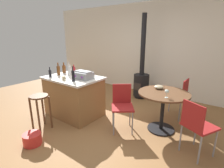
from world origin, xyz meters
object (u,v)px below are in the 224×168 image
wood_stove (141,79)px  bottle_6 (69,70)px  folding_chair_near (179,95)px  bottle_1 (64,69)px  cup_1 (80,74)px  folding_chair_left (197,124)px  plastic_bucket (32,139)px  wooden_stool (40,105)px  bottle_3 (70,71)px  serving_bowl (159,87)px  bottle_0 (50,73)px  folding_chair_far (122,104)px  kitchen_island (74,96)px  dining_table (163,102)px  bottle_5 (73,76)px  toolbox (84,75)px  cup_0 (64,78)px  wine_glass (167,92)px  bottle_4 (58,70)px  bottle_2 (74,70)px

wood_stove → bottle_6: bearing=-114.5°
folding_chair_near → bottle_1: size_ratio=3.46×
bottle_6 → cup_1: (0.17, 0.15, -0.08)m
wood_stove → bottle_6: 2.12m
folding_chair_left → plastic_bucket: size_ratio=2.94×
wooden_stool → bottle_3: 1.06m
wood_stove → bottle_1: size_ratio=9.12×
serving_bowl → bottle_0: bearing=-153.8°
folding_chair_far → wood_stove: bearing=106.0°
folding_chair_far → wood_stove: wood_stove is taller
folding_chair_far → bottle_1: bottle_1 is taller
kitchen_island → dining_table: (1.84, 0.55, 0.13)m
folding_chair_left → folding_chair_near: bearing=117.0°
bottle_5 → folding_chair_far: bearing=21.8°
toolbox → cup_1: (-0.29, 0.16, -0.04)m
kitchen_island → folding_chair_left: bearing=2.8°
kitchen_island → wood_stove: (0.69, 1.92, 0.10)m
cup_1 → folding_chair_far: bearing=-2.9°
toolbox → serving_bowl: 1.55m
dining_table → bottle_3: (-2.06, -0.43, 0.40)m
wood_stove → plastic_bucket: (-0.41, -3.12, -0.45)m
toolbox → kitchen_island: bearing=-173.0°
wood_stove → cup_0: bearing=-106.0°
folding_chair_left → wine_glass: bearing=160.8°
wine_glass → kitchen_island: bearing=-171.0°
serving_bowl → bottle_1: bearing=-165.5°
bottle_0 → bottle_1: size_ratio=0.90×
folding_chair_left → bottle_4: bottle_4 is taller
folding_chair_left → bottle_3: bearing=-179.9°
bottle_0 → plastic_bucket: bearing=-53.6°
cup_1 → plastic_bucket: bearing=-78.9°
bottle_0 → wine_glass: bearing=14.6°
wood_stove → toolbox: (-0.40, -1.89, 0.42)m
toolbox → bottle_4: bottle_4 is taller
wooden_stool → bottle_5: 0.83m
folding_chair_left → bottle_1: bottle_1 is taller
serving_bowl → toolbox: bearing=-153.9°
wine_glass → cup_1: bearing=-176.6°
wood_stove → bottle_0: wood_stove is taller
plastic_bucket → wood_stove: bearing=82.4°
wood_stove → bottle_4: bearing=-118.6°
bottle_0 → bottle_1: bottle_1 is taller
bottle_1 → folding_chair_far: bearing=-0.7°
folding_chair_left → bottle_6: bottle_6 is taller
folding_chair_left → cup_0: (-2.46, -0.41, 0.41)m
bottle_1 → serving_bowl: (2.16, 0.56, -0.19)m
bottle_3 → bottle_6: bottle_6 is taller
folding_chair_left → wood_stove: 2.56m
dining_table → wine_glass: size_ratio=6.50×
wood_stove → bottle_2: size_ratio=11.72×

